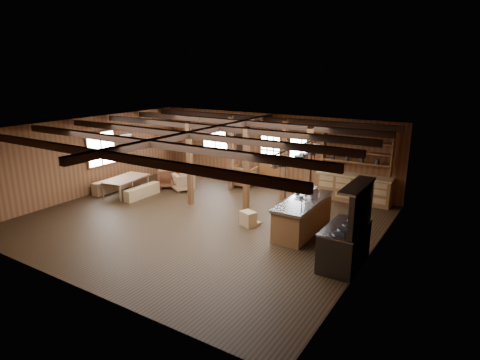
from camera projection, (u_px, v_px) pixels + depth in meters
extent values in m
cube|color=black|center=(201.00, 220.00, 12.24)|extent=(10.00, 9.00, 0.02)
cube|color=black|center=(199.00, 128.00, 11.48)|extent=(10.00, 9.00, 0.02)
cube|color=#5C311A|center=(89.00, 156.00, 14.42)|extent=(0.02, 9.00, 2.80)
cube|color=#5C311A|center=(372.00, 205.00, 9.30)|extent=(0.02, 9.00, 2.80)
cube|color=#5C311A|center=(271.00, 150.00, 15.54)|extent=(10.00, 0.02, 2.80)
cube|color=#5C311A|center=(65.00, 224.00, 8.18)|extent=(10.00, 0.02, 2.80)
cube|color=black|center=(99.00, 154.00, 8.65)|extent=(9.80, 0.12, 0.18)
cube|color=black|center=(149.00, 143.00, 9.88)|extent=(9.80, 0.12, 0.18)
cube|color=black|center=(188.00, 135.00, 11.10)|extent=(9.80, 0.12, 0.18)
cube|color=black|center=(219.00, 128.00, 12.33)|extent=(9.80, 0.12, 0.18)
cube|color=black|center=(244.00, 123.00, 13.55)|extent=(9.80, 0.12, 0.18)
cube|color=black|center=(263.00, 119.00, 14.61)|extent=(9.80, 0.12, 0.18)
cube|color=black|center=(199.00, 133.00, 11.51)|extent=(0.18, 8.82, 0.18)
cube|color=#422A13|center=(190.00, 164.00, 13.29)|extent=(0.15, 0.15, 2.80)
cube|color=#422A13|center=(231.00, 153.00, 14.98)|extent=(0.15, 0.15, 2.80)
cube|color=#422A13|center=(246.00, 173.00, 12.16)|extent=(0.15, 0.15, 2.80)
cube|color=#422A13|center=(284.00, 160.00, 13.85)|extent=(0.15, 0.15, 2.80)
cube|color=#422A13|center=(308.00, 173.00, 12.16)|extent=(0.15, 0.15, 2.80)
cube|color=brown|center=(270.00, 171.00, 15.72)|extent=(0.90, 0.06, 1.10)
cube|color=#422A13|center=(259.00, 158.00, 15.83)|extent=(0.06, 0.08, 2.10)
cube|color=#422A13|center=(281.00, 161.00, 15.34)|extent=(0.06, 0.08, 2.10)
cube|color=#422A13|center=(271.00, 132.00, 15.29)|extent=(1.02, 0.08, 0.06)
cube|color=white|center=(270.00, 146.00, 15.45)|extent=(0.84, 0.02, 0.90)
cube|color=white|center=(216.00, 139.00, 16.77)|extent=(1.20, 0.02, 1.20)
cube|color=#422A13|center=(216.00, 139.00, 16.77)|extent=(1.32, 0.06, 1.32)
cube|color=white|center=(302.00, 149.00, 14.78)|extent=(0.90, 0.02, 1.20)
cube|color=#422A13|center=(302.00, 149.00, 14.78)|extent=(1.02, 0.06, 1.32)
cube|color=white|center=(101.00, 149.00, 14.74)|extent=(0.02, 1.20, 1.20)
cube|color=#422A13|center=(101.00, 149.00, 14.74)|extent=(0.14, 1.24, 1.32)
cube|color=beige|center=(242.00, 137.00, 16.05)|extent=(0.50, 0.03, 0.40)
cube|color=black|center=(242.00, 137.00, 16.04)|extent=(0.55, 0.02, 0.45)
cube|color=beige|center=(229.00, 138.00, 16.39)|extent=(0.35, 0.03, 0.45)
cube|color=black|center=(229.00, 138.00, 16.38)|extent=(0.40, 0.02, 0.50)
cube|color=beige|center=(242.00, 149.00, 16.19)|extent=(0.40, 0.03, 0.30)
cube|color=black|center=(242.00, 149.00, 16.18)|extent=(0.45, 0.02, 0.35)
cube|color=brown|center=(354.00, 189.00, 13.80)|extent=(2.50, 0.55, 0.90)
cube|color=#996E45|center=(355.00, 176.00, 13.66)|extent=(2.55, 0.60, 0.06)
cube|color=brown|center=(356.00, 162.00, 13.59)|extent=(2.30, 0.35, 0.04)
cube|color=brown|center=(357.00, 152.00, 13.49)|extent=(2.30, 0.35, 0.04)
cube|color=brown|center=(358.00, 141.00, 13.40)|extent=(2.30, 0.35, 0.04)
cube|color=brown|center=(324.00, 148.00, 14.08)|extent=(0.04, 0.35, 1.40)
cube|color=brown|center=(393.00, 155.00, 12.91)|extent=(0.04, 0.35, 1.40)
cylinder|color=#323235|center=(126.00, 128.00, 13.07)|extent=(0.02, 0.02, 0.45)
cone|color=white|center=(127.00, 138.00, 13.16)|extent=(0.36, 0.36, 0.22)
cylinder|color=#323235|center=(200.00, 124.00, 13.94)|extent=(0.02, 0.02, 0.45)
cone|color=white|center=(200.00, 134.00, 14.02)|extent=(0.36, 0.36, 0.22)
cylinder|color=#323235|center=(299.00, 146.00, 10.26)|extent=(0.04, 3.00, 0.04)
cylinder|color=#323235|center=(275.00, 159.00, 9.17)|extent=(0.01, 0.01, 0.16)
cylinder|color=#AEB1B5|center=(275.00, 165.00, 9.21)|extent=(0.19, 0.19, 0.14)
cylinder|color=#323235|center=(281.00, 156.00, 9.58)|extent=(0.01, 0.01, 0.21)
cylinder|color=#323235|center=(281.00, 163.00, 9.63)|extent=(0.27, 0.27, 0.14)
cylinder|color=#323235|center=(289.00, 153.00, 9.95)|extent=(0.01, 0.01, 0.23)
cylinder|color=#AEB1B5|center=(289.00, 160.00, 10.00)|extent=(0.21, 0.21, 0.14)
cylinder|color=#323235|center=(299.00, 151.00, 10.29)|extent=(0.01, 0.01, 0.26)
cylinder|color=#323235|center=(299.00, 158.00, 10.35)|extent=(0.24, 0.24, 0.14)
cylinder|color=#323235|center=(304.00, 148.00, 10.69)|extent=(0.01, 0.01, 0.29)
cylinder|color=#AEB1B5|center=(303.00, 156.00, 10.75)|extent=(0.24, 0.24, 0.14)
cylinder|color=#323235|center=(312.00, 145.00, 11.03)|extent=(0.01, 0.01, 0.26)
cylinder|color=#323235|center=(311.00, 152.00, 11.09)|extent=(0.23, 0.23, 0.14)
cylinder|color=#323235|center=(317.00, 141.00, 11.41)|extent=(0.01, 0.01, 0.17)
cylinder|color=#AEB1B5|center=(316.00, 146.00, 11.45)|extent=(0.22, 0.22, 0.14)
cube|color=brown|center=(303.00, 217.00, 11.25)|extent=(0.83, 2.41, 0.86)
cube|color=#AEB1B5|center=(303.00, 201.00, 11.12)|extent=(0.91, 2.51, 0.08)
cylinder|color=#323235|center=(294.00, 207.00, 10.63)|extent=(0.44, 0.44, 0.06)
cylinder|color=#AEB1B5|center=(302.00, 203.00, 10.49)|extent=(0.03, 0.03, 0.30)
cube|color=#996E45|center=(248.00, 219.00, 11.73)|extent=(0.58, 0.50, 0.43)
cube|color=#323235|center=(344.00, 247.00, 9.31)|extent=(0.81, 1.52, 0.91)
cube|color=#AEB1B5|center=(345.00, 228.00, 9.18)|extent=(0.83, 1.55, 0.04)
cube|color=#323235|center=(361.00, 208.00, 8.87)|extent=(0.12, 1.52, 1.02)
cube|color=#AEB1B5|center=(358.00, 185.00, 8.80)|extent=(0.40, 1.63, 0.05)
imported|color=brown|center=(127.00, 186.00, 14.67)|extent=(1.17, 1.83, 0.60)
cube|color=#996E45|center=(113.00, 185.00, 15.07)|extent=(0.32, 1.69, 0.47)
cube|color=#996E45|center=(142.00, 192.00, 14.30)|extent=(0.28, 1.50, 0.41)
imported|color=brown|center=(170.00, 177.00, 15.55)|extent=(1.17, 1.17, 0.77)
imported|color=brown|center=(244.00, 176.00, 15.64)|extent=(0.85, 0.88, 0.79)
imported|color=#986D45|center=(183.00, 182.00, 15.11)|extent=(0.99, 1.00, 0.67)
cylinder|color=#AEB1B5|center=(312.00, 191.00, 11.62)|extent=(0.32, 0.32, 0.19)
imported|color=silver|center=(300.00, 196.00, 11.38)|extent=(0.37, 0.37, 0.07)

